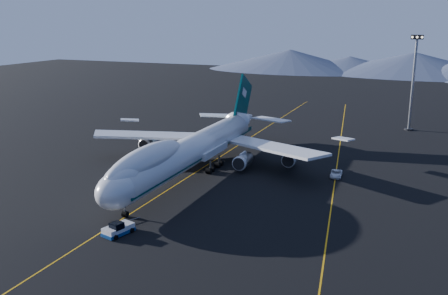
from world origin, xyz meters
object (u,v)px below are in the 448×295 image
at_px(pushback_tug, 118,230).
at_px(floodlight_mast, 413,83).
at_px(service_van, 336,174).
at_px(boeing_747, 191,150).

relative_size(pushback_tug, floodlight_mast, 0.20).
distance_m(pushback_tug, floodlight_mast, 108.82).
bearing_deg(service_van, pushback_tug, -126.98).
xyz_separation_m(boeing_747, pushback_tug, (3.00, -33.01, -5.10)).
xyz_separation_m(boeing_747, floodlight_mast, (42.27, 67.50, 8.93)).
bearing_deg(pushback_tug, floodlight_mast, 83.77).
bearing_deg(boeing_747, service_van, 19.81).
xyz_separation_m(pushback_tug, floodlight_mast, (39.27, 100.51, 14.03)).
height_order(service_van, floodlight_mast, floodlight_mast).
relative_size(boeing_747, service_van, 13.89).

